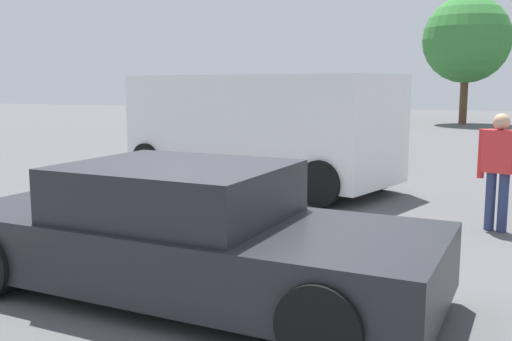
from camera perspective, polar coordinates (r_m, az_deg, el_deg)
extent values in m
plane|color=#515154|center=(5.91, -3.95, -11.11)|extent=(80.00, 80.00, 0.00)
cube|color=#232328|center=(5.59, -6.71, -7.43)|extent=(4.85, 2.35, 0.59)
cube|color=#232328|center=(5.52, -7.69, -1.90)|extent=(2.15, 1.88, 0.49)
cube|color=slate|center=(5.07, 1.13, -2.75)|extent=(0.24, 1.52, 0.41)
cube|color=slate|center=(6.07, -15.03, -1.16)|extent=(0.24, 1.52, 0.41)
cylinder|color=black|center=(5.76, 12.08, -8.45)|extent=(0.66, 0.30, 0.64)
cylinder|color=black|center=(4.23, 6.37, -14.71)|extent=(0.66, 0.30, 0.64)
cylinder|color=black|center=(7.22, -14.06, -5.05)|extent=(0.66, 0.30, 0.64)
cube|color=white|center=(11.38, 0.07, 4.43)|extent=(5.74, 3.70, 1.90)
cube|color=slate|center=(13.19, -9.02, 6.71)|extent=(0.62, 1.59, 0.76)
cylinder|color=black|center=(12.25, -10.37, 0.87)|extent=(0.80, 0.50, 0.76)
cylinder|color=black|center=(13.53, -4.37, 1.70)|extent=(0.80, 0.50, 0.76)
cylinder|color=black|center=(9.50, 6.39, -1.24)|extent=(0.80, 0.50, 0.76)
cylinder|color=black|center=(11.11, 11.59, 0.05)|extent=(0.80, 0.50, 0.76)
cube|color=gray|center=(15.68, 0.98, 5.32)|extent=(4.94, 3.05, 1.73)
cube|color=slate|center=(17.01, -5.44, 6.82)|extent=(0.48, 1.57, 0.69)
cylinder|color=black|center=(16.03, -5.90, 2.82)|extent=(0.84, 0.45, 0.80)
cylinder|color=black|center=(17.44, -2.09, 3.31)|extent=(0.84, 0.45, 0.80)
cylinder|color=black|center=(14.09, 4.75, 2.05)|extent=(0.84, 0.45, 0.80)
cylinder|color=black|center=(15.67, 8.00, 2.65)|extent=(0.84, 0.45, 0.80)
cylinder|color=navy|center=(8.55, 21.76, -2.76)|extent=(0.13, 0.13, 0.80)
cylinder|color=navy|center=(8.49, 22.83, -2.89)|extent=(0.13, 0.13, 0.80)
cube|color=red|center=(8.42, 22.55, 1.73)|extent=(0.46, 0.38, 0.57)
cylinder|color=red|center=(8.51, 21.02, 1.55)|extent=(0.09, 0.09, 0.67)
sphere|color=tan|center=(8.39, 22.70, 4.39)|extent=(0.22, 0.22, 0.22)
cylinder|color=brown|center=(29.94, 19.48, 6.61)|extent=(0.36, 0.36, 2.46)
sphere|color=#387F38|center=(30.00, 19.75, 11.87)|extent=(4.06, 4.06, 4.06)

